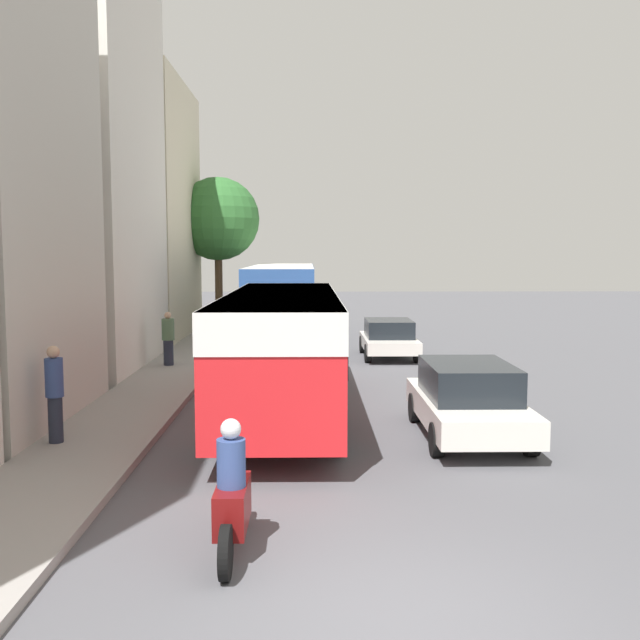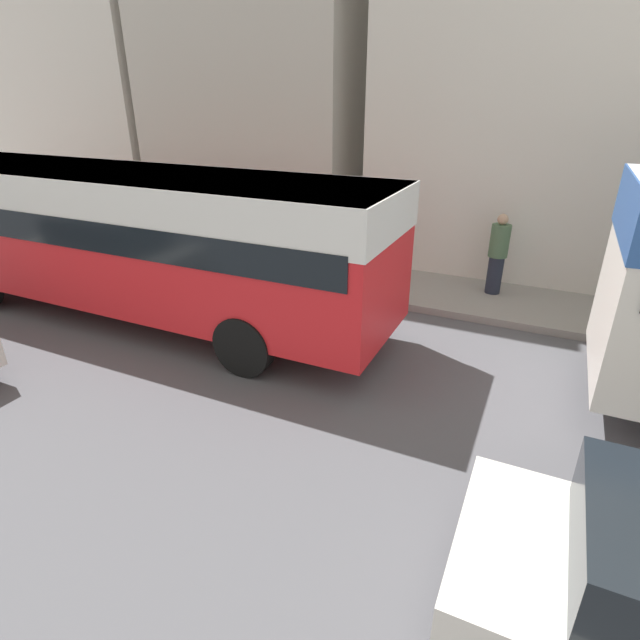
% 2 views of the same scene
% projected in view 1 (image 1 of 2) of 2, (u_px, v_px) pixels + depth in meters
% --- Properties ---
extents(ground_plane, '(120.00, 120.00, 0.00)m').
position_uv_depth(ground_plane, '(403.00, 623.00, 7.29)').
color(ground_plane, '#515156').
extents(building_far_terrace, '(6.64, 7.34, 13.23)m').
position_uv_depth(building_far_terrace, '(37.00, 161.00, 22.41)').
color(building_far_terrace, silver).
rests_on(building_far_terrace, ground_plane).
extents(building_end_row, '(5.87, 8.20, 10.91)m').
position_uv_depth(building_end_row, '(118.00, 212.00, 30.50)').
color(building_end_row, beige).
rests_on(building_end_row, ground_plane).
extents(bus_lead, '(2.51, 10.44, 2.83)m').
position_uv_depth(bus_lead, '(283.00, 335.00, 16.41)').
color(bus_lead, red).
rests_on(bus_lead, ground_plane).
extents(bus_following, '(2.63, 11.18, 3.18)m').
position_uv_depth(bus_following, '(283.00, 292.00, 29.96)').
color(bus_following, silver).
rests_on(bus_following, ground_plane).
extents(motorcycle_behind_lead, '(0.38, 2.24, 1.73)m').
position_uv_depth(motorcycle_behind_lead, '(232.00, 499.00, 8.94)').
color(motorcycle_behind_lead, maroon).
rests_on(motorcycle_behind_lead, ground_plane).
extents(car_crossing, '(1.90, 3.83, 1.35)m').
position_uv_depth(car_crossing, '(389.00, 338.00, 25.43)').
color(car_crossing, silver).
rests_on(car_crossing, ground_plane).
extents(car_far_curb, '(1.96, 4.39, 1.53)m').
position_uv_depth(car_far_curb, '(468.00, 399.00, 14.47)').
color(car_far_curb, silver).
rests_on(car_far_curb, ground_plane).
extents(pedestrian_near_curb, '(0.34, 0.34, 1.86)m').
position_uv_depth(pedestrian_near_curb, '(55.00, 392.00, 13.51)').
color(pedestrian_near_curb, '#232838').
rests_on(pedestrian_near_curb, sidewalk).
extents(pedestrian_walking_away, '(0.40, 0.40, 1.71)m').
position_uv_depth(pedestrian_walking_away, '(168.00, 338.00, 22.73)').
color(pedestrian_walking_away, '#232838').
rests_on(pedestrian_walking_away, sidewalk).
extents(street_tree, '(3.91, 3.91, 7.11)m').
position_uv_depth(street_tree, '(218.00, 219.00, 33.50)').
color(street_tree, brown).
rests_on(street_tree, sidewalk).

